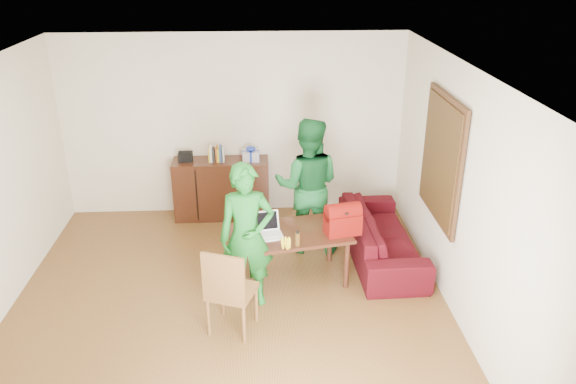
{
  "coord_description": "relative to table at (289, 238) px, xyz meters",
  "views": [
    {
      "loc": [
        0.38,
        -5.22,
        3.8
      ],
      "look_at": [
        0.71,
        0.87,
        1.1
      ],
      "focal_mm": 35.0,
      "sensor_mm": 36.0,
      "label": 1
    }
  ],
  "objects": [
    {
      "name": "red_bag",
      "position": [
        0.63,
        -0.05,
        0.23
      ],
      "size": [
        0.45,
        0.32,
        0.3
      ],
      "primitive_type": "cube",
      "rotation": [
        0.0,
        0.0,
        0.22
      ],
      "color": "maroon",
      "rests_on": "table"
    },
    {
      "name": "person_far",
      "position": [
        0.29,
        0.81,
        0.33
      ],
      "size": [
        0.99,
        0.83,
        1.82
      ],
      "primitive_type": "imported",
      "rotation": [
        0.0,
        0.0,
        2.98
      ],
      "color": "#125122",
      "rests_on": "ground"
    },
    {
      "name": "sofa",
      "position": [
        1.24,
        0.54,
        -0.29
      ],
      "size": [
        0.85,
        2.06,
        0.6
      ],
      "primitive_type": "imported",
      "rotation": [
        0.0,
        0.0,
        1.6
      ],
      "color": "#340A06",
      "rests_on": "ground"
    },
    {
      "name": "chair",
      "position": [
        -0.65,
        -0.93,
        -0.29
      ],
      "size": [
        0.58,
        0.57,
        1.01
      ],
      "rotation": [
        0.0,
        0.0,
        -0.35
      ],
      "color": "brown",
      "rests_on": "ground"
    },
    {
      "name": "laptop",
      "position": [
        -0.26,
        -0.1,
        0.12
      ],
      "size": [
        0.4,
        0.32,
        0.25
      ],
      "rotation": [
        0.0,
        0.0,
        0.21
      ],
      "color": "white",
      "rests_on": "table"
    },
    {
      "name": "room",
      "position": [
        -0.69,
        -0.54,
        0.72
      ],
      "size": [
        5.2,
        5.7,
        2.9
      ],
      "color": "#4A2E12",
      "rests_on": "ground"
    },
    {
      "name": "person_near",
      "position": [
        -0.49,
        -0.42,
        0.26
      ],
      "size": [
        0.65,
        0.46,
        1.69
      ],
      "primitive_type": "imported",
      "rotation": [
        0.0,
        0.0,
        0.1
      ],
      "color": "#16651E",
      "rests_on": "ground"
    },
    {
      "name": "table",
      "position": [
        0.0,
        0.0,
        0.0
      ],
      "size": [
        1.54,
        1.06,
        0.66
      ],
      "rotation": [
        0.0,
        0.0,
        0.2
      ],
      "color": "black",
      "rests_on": "ground"
    },
    {
      "name": "bottle",
      "position": [
        0.08,
        -0.32,
        0.17
      ],
      "size": [
        0.08,
        0.08,
        0.18
      ],
      "primitive_type": "cylinder",
      "rotation": [
        0.0,
        0.0,
        -0.41
      ],
      "color": "#523612",
      "rests_on": "table"
    },
    {
      "name": "bananas",
      "position": [
        -0.05,
        -0.39,
        0.11
      ],
      "size": [
        0.17,
        0.13,
        0.06
      ],
      "primitive_type": null,
      "rotation": [
        0.0,
        0.0,
        0.23
      ],
      "color": "yellow",
      "rests_on": "table"
    }
  ]
}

